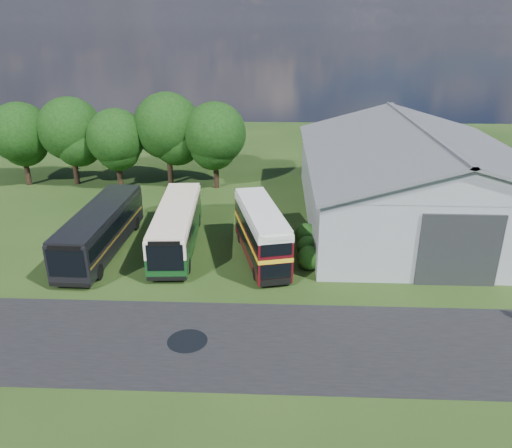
{
  "coord_description": "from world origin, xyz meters",
  "views": [
    {
      "loc": [
        3.2,
        -25.5,
        16.22
      ],
      "look_at": [
        1.78,
        8.0,
        2.45
      ],
      "focal_mm": 35.0,
      "sensor_mm": 36.0,
      "label": 1
    }
  ],
  "objects_px": {
    "bus_maroon_double": "(261,233)",
    "storage_shed": "(415,172)",
    "bus_dark_single": "(101,229)",
    "bus_green_single": "(177,226)"
  },
  "relations": [
    {
      "from": "storage_shed",
      "to": "bus_dark_single",
      "type": "height_order",
      "value": "storage_shed"
    },
    {
      "from": "storage_shed",
      "to": "bus_maroon_double",
      "type": "distance_m",
      "value": 15.6
    },
    {
      "from": "bus_green_single",
      "to": "bus_dark_single",
      "type": "xyz_separation_m",
      "value": [
        -5.48,
        -0.97,
        0.04
      ]
    },
    {
      "from": "storage_shed",
      "to": "bus_maroon_double",
      "type": "bearing_deg",
      "value": -146.14
    },
    {
      "from": "bus_maroon_double",
      "to": "bus_dark_single",
      "type": "bearing_deg",
      "value": 162.89
    },
    {
      "from": "bus_dark_single",
      "to": "bus_maroon_double",
      "type": "bearing_deg",
      "value": -1.78
    },
    {
      "from": "bus_maroon_double",
      "to": "bus_dark_single",
      "type": "relative_size",
      "value": 0.78
    },
    {
      "from": "storage_shed",
      "to": "bus_dark_single",
      "type": "bearing_deg",
      "value": -162.27
    },
    {
      "from": "bus_maroon_double",
      "to": "storage_shed",
      "type": "bearing_deg",
      "value": 20.07
    },
    {
      "from": "bus_green_single",
      "to": "bus_maroon_double",
      "type": "relative_size",
      "value": 1.26
    }
  ]
}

